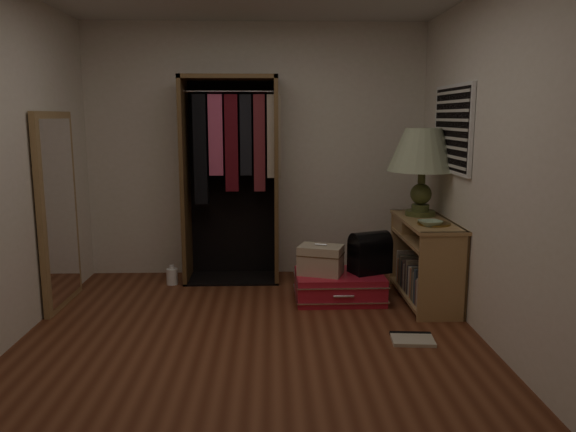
# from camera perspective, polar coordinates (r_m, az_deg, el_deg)

# --- Properties ---
(ground) EXTENTS (4.00, 4.00, 0.00)m
(ground) POSITION_cam_1_polar(r_m,az_deg,el_deg) (4.21, -3.79, -13.10)
(ground) COLOR brown
(ground) RESTS_ON ground
(room_walls) EXTENTS (3.52, 4.02, 2.60)m
(room_walls) POSITION_cam_1_polar(r_m,az_deg,el_deg) (3.92, -2.91, 7.76)
(room_walls) COLOR silver
(room_walls) RESTS_ON ground
(console_bookshelf) EXTENTS (0.42, 1.12, 0.75)m
(console_bookshelf) POSITION_cam_1_polar(r_m,az_deg,el_deg) (5.25, 13.62, -4.09)
(console_bookshelf) COLOR tan
(console_bookshelf) RESTS_ON ground
(open_wardrobe) EXTENTS (0.98, 0.50, 2.05)m
(open_wardrobe) POSITION_cam_1_polar(r_m,az_deg,el_deg) (5.67, -5.72, 5.50)
(open_wardrobe) COLOR brown
(open_wardrobe) RESTS_ON ground
(floor_mirror) EXTENTS (0.06, 0.80, 1.70)m
(floor_mirror) POSITION_cam_1_polar(r_m,az_deg,el_deg) (5.28, -22.31, 0.52)
(floor_mirror) COLOR #A07C4D
(floor_mirror) RESTS_ON ground
(pink_suitcase) EXTENTS (0.82, 0.60, 0.25)m
(pink_suitcase) POSITION_cam_1_polar(r_m,az_deg,el_deg) (5.20, 5.22, -7.12)
(pink_suitcase) COLOR red
(pink_suitcase) RESTS_ON ground
(train_case) EXTENTS (0.45, 0.38, 0.28)m
(train_case) POSITION_cam_1_polar(r_m,az_deg,el_deg) (5.09, 3.34, -4.45)
(train_case) COLOR #BEAD91
(train_case) RESTS_ON pink_suitcase
(black_bag) EXTENTS (0.41, 0.34, 0.38)m
(black_bag) POSITION_cam_1_polar(r_m,az_deg,el_deg) (5.18, 8.32, -3.60)
(black_bag) COLOR black
(black_bag) RESTS_ON pink_suitcase
(table_lamp) EXTENTS (0.82, 0.82, 0.80)m
(table_lamp) POSITION_cam_1_polar(r_m,az_deg,el_deg) (5.30, 13.52, 6.34)
(table_lamp) COLOR #485228
(table_lamp) RESTS_ON console_bookshelf
(brass_tray) EXTENTS (0.37, 0.37, 0.02)m
(brass_tray) POSITION_cam_1_polar(r_m,az_deg,el_deg) (4.94, 14.60, -0.74)
(brass_tray) COLOR olive
(brass_tray) RESTS_ON console_bookshelf
(ceramic_bowl) EXTENTS (0.23, 0.23, 0.05)m
(ceramic_bowl) POSITION_cam_1_polar(r_m,az_deg,el_deg) (4.86, 14.25, -0.72)
(ceramic_bowl) COLOR #9EBD9D
(ceramic_bowl) RESTS_ON console_bookshelf
(white_jug) EXTENTS (0.11, 0.11, 0.20)m
(white_jug) POSITION_cam_1_polar(r_m,az_deg,el_deg) (5.76, -11.69, -6.01)
(white_jug) COLOR white
(white_jug) RESTS_ON ground
(floor_book) EXTENTS (0.33, 0.27, 0.03)m
(floor_book) POSITION_cam_1_polar(r_m,az_deg,el_deg) (4.41, 12.49, -12.05)
(floor_book) COLOR beige
(floor_book) RESTS_ON ground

